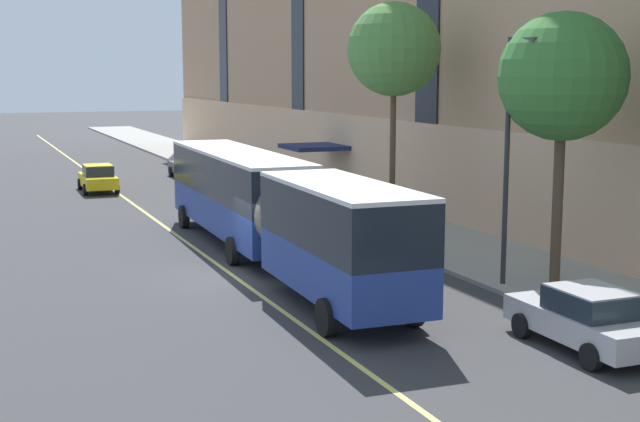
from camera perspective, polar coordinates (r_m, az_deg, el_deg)
ground_plane at (r=29.90m, az=-5.31°, el=-4.14°), size 260.00×260.00×0.00m
sidewalk at (r=36.17m, az=7.27°, el=-1.77°), size 5.10×160.00×0.15m
city_bus at (r=31.13m, az=-3.28°, el=0.39°), size 3.27×20.89×3.67m
parked_car_darkgray_0 at (r=57.48m, az=-8.34°, el=2.85°), size 1.95×4.66×1.56m
parked_car_silver_1 at (r=38.09m, az=-0.90°, el=-0.09°), size 1.93×4.22×1.56m
parked_car_white_2 at (r=32.54m, az=3.40°, el=-1.64°), size 2.09×4.71×1.56m
parked_car_silver_4 at (r=22.75m, az=16.70°, el=-6.61°), size 2.02×4.43×1.56m
taxi_cab at (r=52.00m, az=-14.02°, el=2.05°), size 2.00×4.29×1.56m
street_tree_mid_block at (r=28.08m, az=15.27°, el=8.23°), size 3.90×3.90×8.38m
street_tree_far_uptown at (r=37.59m, az=4.75°, el=10.23°), size 3.90×3.90×9.46m
street_lamp at (r=27.77m, az=12.16°, el=4.63°), size 0.36×1.48×7.61m
fire_hydrant at (r=34.79m, az=4.66°, el=-1.45°), size 0.42×0.24×0.72m
lane_centerline at (r=32.67m, az=-7.09°, el=-3.04°), size 0.16×140.00×0.01m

